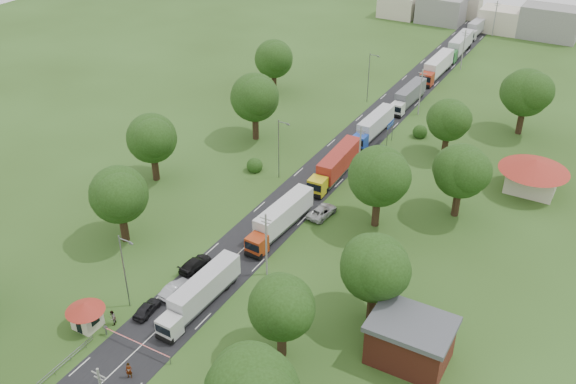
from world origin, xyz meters
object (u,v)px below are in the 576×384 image
Objects in this scene: boom_barrier at (127,339)px; car_lane_front at (147,309)px; truck_0 at (201,293)px; pedestrian_near at (129,371)px; info_sign at (390,127)px; car_lane_mid at (176,289)px; guard_booth at (86,312)px.

boom_barrier is 5.22m from car_lane_front.
truck_0 is 7.12× the size of pedestrian_near.
car_lane_front is at bearing -98.33° from info_sign.
info_sign is at bearing -92.63° from car_lane_mid.
guard_booth is 10.76m from car_lane_mid.
car_lane_mid is at bearing -98.17° from info_sign.
guard_booth is 6.79m from car_lane_front.
guard_booth is 1.10× the size of car_lane_front.
info_sign is at bearing 86.30° from truck_0.
car_lane_mid is 13.48m from pedestrian_near.
info_sign is 51.22m from car_lane_mid.
pedestrian_near is at bearing 113.10° from car_lane_mid.
car_lane_front is (-4.75, -4.10, -1.32)m from truck_0.
car_lane_mid is (-0.71, 9.35, -0.15)m from boom_barrier.
truck_0 is 6.42m from car_lane_front.
truck_0 is 3.03× the size of car_lane_mid.
car_lane_front is at bearing 106.62° from boom_barrier.
boom_barrier is 60.39m from info_sign.
info_sign is 0.30× the size of truck_0.
pedestrian_near is (0.10, -12.60, -1.04)m from truck_0.
guard_booth is 0.32× the size of truck_0.
car_lane_mid is 2.35× the size of pedestrian_near.
boom_barrier is 0.68× the size of truck_0.
pedestrian_near is at bearing -46.19° from boom_barrier.
info_sign reaches higher than guard_booth.
boom_barrier is 9.73m from truck_0.
truck_0 is 4.18m from car_lane_mid.
guard_booth is 9.92m from pedestrian_near.
guard_booth reaches higher than pedestrian_near.
truck_0 is at bearing 65.66° from pedestrian_near.
boom_barrier is at bearing 99.89° from car_lane_mid.
info_sign is 55.63m from car_lane_front.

